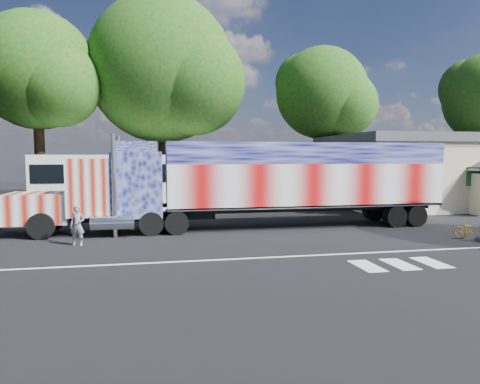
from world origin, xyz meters
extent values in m
plane|color=black|center=(0.00, 0.00, 0.00)|extent=(100.00, 100.00, 0.00)
cube|color=silver|center=(0.00, -3.00, 0.01)|extent=(30.00, 0.15, 0.01)
cube|color=silver|center=(2.80, -4.80, 0.01)|extent=(0.70, 1.60, 0.01)
cube|color=silver|center=(4.00, -4.80, 0.01)|extent=(0.70, 1.60, 0.01)
cube|color=silver|center=(5.20, -4.80, 0.01)|extent=(0.70, 1.60, 0.01)
cube|color=black|center=(-6.03, 3.48, 0.74)|extent=(9.56, 1.06, 0.32)
cube|color=tan|center=(-9.43, 3.48, 1.28)|extent=(2.76, 2.34, 1.38)
cube|color=silver|center=(-10.87, 3.48, 1.28)|extent=(0.13, 2.02, 1.23)
cube|color=silver|center=(-11.08, 3.48, 0.58)|extent=(0.32, 2.66, 0.38)
cube|color=tan|center=(-7.10, 3.48, 2.23)|extent=(1.91, 2.66, 2.66)
cube|color=black|center=(-8.00, 3.48, 2.71)|extent=(0.06, 2.23, 0.96)
cube|color=#484F8E|center=(-4.97, 3.48, 2.34)|extent=(2.34, 2.66, 3.08)
cube|color=#484F8E|center=(-4.97, 3.48, 4.09)|extent=(1.91, 2.55, 0.53)
cylinder|color=silver|center=(-5.93, 4.88, 2.34)|extent=(0.21, 0.21, 4.68)
cylinder|color=silver|center=(-5.93, 2.08, 2.34)|extent=(0.21, 0.21, 4.68)
cylinder|color=silver|center=(-6.03, 4.86, 0.69)|extent=(1.91, 0.70, 0.70)
cylinder|color=silver|center=(-6.03, 2.10, 0.69)|extent=(1.91, 0.70, 0.70)
cylinder|color=black|center=(-9.12, 2.31, 0.58)|extent=(1.17, 0.37, 1.17)
cylinder|color=black|center=(-9.12, 4.65, 0.58)|extent=(1.17, 0.37, 1.17)
cylinder|color=black|center=(-4.33, 2.37, 0.55)|extent=(1.11, 0.58, 1.11)
cylinder|color=black|center=(-4.33, 4.60, 0.55)|extent=(1.11, 0.58, 1.11)
cylinder|color=black|center=(-3.17, 2.37, 0.55)|extent=(1.11, 0.58, 1.11)
cylinder|color=black|center=(-3.17, 4.60, 0.55)|extent=(1.11, 0.58, 1.11)
cube|color=black|center=(3.53, 3.48, 1.01)|extent=(13.81, 1.17, 0.32)
cube|color=#DB7D7D|center=(3.53, 3.48, 2.23)|extent=(14.24, 2.76, 2.13)
cube|color=#44478F|center=(3.53, 3.48, 3.83)|extent=(14.24, 2.76, 1.06)
cube|color=silver|center=(3.53, 3.48, 1.17)|extent=(14.24, 2.76, 0.13)
cube|color=silver|center=(10.67, 3.48, 2.76)|extent=(0.04, 2.66, 3.08)
cylinder|color=black|center=(8.10, 2.37, 0.55)|extent=(1.11, 0.58, 1.11)
cylinder|color=black|center=(8.10, 4.60, 0.55)|extent=(1.11, 0.58, 1.11)
cylinder|color=black|center=(9.27, 2.37, 0.55)|extent=(1.11, 0.58, 1.11)
cylinder|color=black|center=(9.27, 4.60, 0.55)|extent=(1.11, 0.58, 1.11)
cube|color=white|center=(-5.45, 11.86, 1.88)|extent=(12.92, 2.80, 3.77)
cube|color=black|center=(-5.45, 11.86, 2.58)|extent=(12.49, 2.86, 1.18)
cube|color=black|center=(-5.45, 11.86, 0.48)|extent=(12.92, 2.80, 0.27)
cube|color=black|center=(-11.91, 11.86, 2.05)|extent=(0.06, 2.48, 1.51)
cylinder|color=black|center=(-10.30, 10.51, 0.54)|extent=(1.08, 0.32, 1.08)
cylinder|color=black|center=(-10.30, 13.20, 0.54)|extent=(1.08, 0.32, 1.08)
cylinder|color=black|center=(-2.22, 10.51, 0.54)|extent=(1.08, 0.32, 1.08)
cylinder|color=black|center=(-2.22, 13.20, 0.54)|extent=(1.08, 0.32, 1.08)
cylinder|color=black|center=(-1.25, 10.51, 0.54)|extent=(1.08, 0.32, 1.08)
cylinder|color=black|center=(-1.25, 13.20, 0.54)|extent=(1.08, 0.32, 1.08)
cube|color=beige|center=(20.00, 11.00, 2.30)|extent=(22.00, 10.00, 4.60)
cube|color=#46464B|center=(20.00, 11.00, 4.90)|extent=(22.40, 10.40, 0.60)
cube|color=#1E5926|center=(12.00, 5.96, 2.40)|extent=(1.60, 0.08, 1.20)
cube|color=#1E5926|center=(16.00, 5.96, 2.40)|extent=(1.60, 0.08, 1.20)
imported|color=slate|center=(-7.29, 0.59, 0.83)|extent=(0.68, 0.53, 1.66)
imported|color=gold|center=(9.46, -1.63, 0.43)|extent=(1.25, 1.73, 0.87)
cylinder|color=black|center=(9.46, 16.10, 3.56)|extent=(0.70, 0.70, 7.12)
sphere|color=#285516|center=(9.46, 16.10, 8.90)|extent=(7.53, 7.53, 7.53)
sphere|color=#285516|center=(10.97, 14.96, 7.88)|extent=(5.27, 5.27, 5.27)
sphere|color=#285516|center=(8.33, 17.23, 9.92)|extent=(4.90, 4.90, 4.90)
cylinder|color=black|center=(-12.04, 14.36, 3.82)|extent=(0.70, 0.70, 7.64)
sphere|color=#285516|center=(-12.04, 14.36, 9.55)|extent=(8.04, 8.04, 8.04)
sphere|color=#285516|center=(-10.43, 13.16, 8.46)|extent=(5.63, 5.63, 5.63)
sphere|color=#285516|center=(-13.25, 15.57, 10.64)|extent=(5.22, 5.22, 5.22)
cylinder|color=black|center=(-3.54, 15.78, 4.09)|extent=(0.70, 0.70, 8.19)
sphere|color=#285516|center=(-3.54, 15.78, 10.23)|extent=(11.04, 11.04, 11.04)
sphere|color=#285516|center=(-1.33, 14.12, 9.06)|extent=(7.73, 7.73, 7.73)
sphere|color=#285516|center=(-5.20, 17.43, 11.40)|extent=(7.18, 7.18, 7.18)
sphere|color=#285516|center=(26.56, 20.05, 10.41)|extent=(5.80, 5.80, 5.80)
camera|label=1|loc=(-4.08, -17.75, 3.64)|focal=32.00mm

